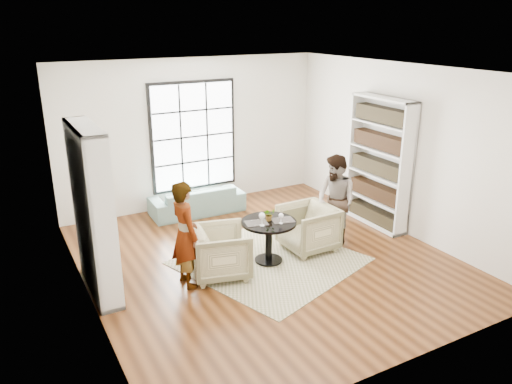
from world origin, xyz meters
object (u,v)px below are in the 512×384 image
armchair_right (308,228)px  person_left (185,234)px  sofa (197,200)px  wine_glass_right (281,216)px  person_right (336,200)px  pedestal_table (269,232)px  wine_glass_left (262,216)px  flower_centerpiece (269,214)px  armchair_left (221,252)px

armchair_right → person_left: person_left is taller
sofa → wine_glass_right: 2.78m
person_right → sofa: bearing=-153.2°
pedestal_table → sofa: pedestal_table is taller
armchair_right → person_right: (0.55, 0.00, 0.40)m
sofa → wine_glass_left: size_ratio=8.65×
person_left → wine_glass_left: person_left is taller
armchair_right → flower_centerpiece: 0.89m
person_right → wine_glass_right: (-1.24, -0.24, 0.04)m
armchair_right → wine_glass_right: (-0.69, -0.24, 0.43)m
person_left → wine_glass_right: size_ratio=9.24×
armchair_right → person_left: bearing=-88.0°
armchair_left → armchair_right: (1.67, 0.12, 0.00)m
armchair_right → wine_glass_left: (-0.99, -0.18, 0.47)m
wine_glass_right → flower_centerpiece: flower_centerpiece is taller
sofa → flower_centerpiece: 2.57m
pedestal_table → wine_glass_right: wine_glass_right is taller
sofa → armchair_left: armchair_left is taller
sofa → armchair_left: size_ratio=2.19×
pedestal_table → flower_centerpiece: size_ratio=4.28×
armchair_right → wine_glass_right: size_ratio=4.94×
wine_glass_right → armchair_left: bearing=173.1°
pedestal_table → wine_glass_left: (-0.18, -0.10, 0.34)m
sofa → wine_glass_left: 2.70m
wine_glass_left → wine_glass_right: 0.31m
armchair_left → armchair_right: size_ratio=1.00×
person_left → flower_centerpiece: size_ratio=7.79×
wine_glass_left → person_left: bearing=177.5°
pedestal_table → armchair_left: armchair_left is taller
armchair_left → person_left: size_ratio=0.53×
pedestal_table → person_right: size_ratio=0.56×
armchair_right → wine_glass_right: 0.85m
sofa → armchair_right: bearing=113.5°
person_left → person_right: bearing=-90.8°
pedestal_table → person_right: person_right is taller
pedestal_table → person_right: (1.36, 0.08, 0.27)m
person_right → wine_glass_left: (-1.54, -0.18, 0.07)m
wine_glass_right → flower_centerpiece: size_ratio=0.84×
armchair_left → pedestal_table: bearing=-72.8°
armchair_left → wine_glass_left: wine_glass_left is taller
wine_glass_left → flower_centerpiece: bearing=33.3°
sofa → wine_glass_right: bearing=98.0°
person_left → person_right: person_left is taller
pedestal_table → armchair_left: bearing=-177.0°
pedestal_table → armchair_right: 0.82m
armchair_left → wine_glass_left: size_ratio=3.95×
sofa → armchair_right: armchair_right is taller
pedestal_table → person_right: bearing=3.3°
person_right → flower_centerpiece: 1.34m
armchair_left → flower_centerpiece: (0.88, 0.08, 0.41)m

